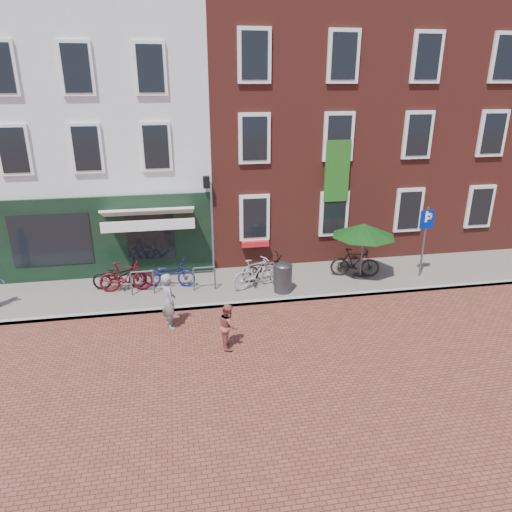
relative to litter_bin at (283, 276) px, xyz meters
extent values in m
plane|color=brown|center=(-1.04, -0.63, -0.67)|extent=(80.00, 80.00, 0.00)
cube|color=slate|center=(-0.04, 0.87, -0.62)|extent=(24.00, 3.00, 0.10)
cube|color=silver|center=(-6.04, 6.37, 3.83)|extent=(8.00, 8.00, 9.00)
cube|color=maroon|center=(0.96, 6.37, 4.33)|extent=(6.00, 8.00, 10.00)
cube|color=maroon|center=(6.96, 6.37, 4.33)|extent=(6.00, 8.00, 10.00)
cylinder|color=#3A393C|center=(0.00, 0.00, -0.12)|extent=(0.60, 0.60, 0.89)
ellipsoid|color=#3A393C|center=(0.00, 0.00, 0.40)|extent=(0.60, 0.60, 0.27)
cylinder|color=#4C4C4F|center=(5.13, 0.43, 0.70)|extent=(0.07, 0.07, 2.53)
cube|color=#001984|center=(5.13, 0.41, 1.53)|extent=(0.50, 0.04, 0.65)
cylinder|color=#4C4C4F|center=(2.97, 0.67, -0.53)|extent=(0.50, 0.50, 0.08)
cylinder|color=#4C4C4F|center=(2.97, 0.67, 0.37)|extent=(0.06, 0.06, 1.86)
cone|color=#0F3B0F|center=(2.97, 0.67, 1.30)|extent=(2.22, 2.22, 0.45)
imported|color=gray|center=(-3.69, -1.59, 0.16)|extent=(0.56, 0.70, 1.66)
imported|color=#95483F|center=(-2.16, -2.94, -0.04)|extent=(0.48, 0.61, 1.25)
imported|color=black|center=(-5.31, 1.18, -0.10)|extent=(1.80, 0.70, 0.93)
imported|color=#530610|center=(-5.08, 0.94, -0.05)|extent=(1.73, 0.50, 1.04)
imported|color=navy|center=(-3.69, 1.08, -0.10)|extent=(1.87, 0.98, 0.93)
imported|color=#A0A0A2|center=(-0.83, 0.50, -0.05)|extent=(1.78, 1.08, 1.04)
imported|color=black|center=(-0.36, 1.03, -0.10)|extent=(1.86, 0.97, 0.93)
imported|color=black|center=(2.80, 0.79, -0.05)|extent=(1.79, 0.93, 1.04)
camera|label=1|loc=(-3.36, -13.75, 6.04)|focal=32.88mm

